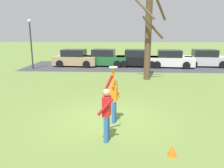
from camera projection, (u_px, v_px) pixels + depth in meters
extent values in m
plane|color=olive|center=(108.00, 119.00, 8.56)|extent=(120.00, 120.00, 0.00)
cylinder|color=#3366B7|center=(115.00, 110.00, 8.37)|extent=(0.14, 0.14, 0.82)
cylinder|color=#3366B7|center=(114.00, 112.00, 8.12)|extent=(0.14, 0.14, 0.82)
cube|color=orange|center=(114.00, 93.00, 8.08)|extent=(0.26, 0.38, 0.60)
sphere|color=tan|center=(114.00, 82.00, 7.99)|extent=(0.23, 0.23, 0.23)
cylinder|color=orange|center=(115.00, 90.00, 8.29)|extent=(0.49, 0.14, 0.57)
cylinder|color=orange|center=(113.00, 77.00, 7.72)|extent=(0.09, 0.09, 0.66)
cylinder|color=#3366B7|center=(106.00, 130.00, 6.70)|extent=(0.14, 0.14, 0.82)
cylinder|color=#3366B7|center=(108.00, 126.00, 6.95)|extent=(0.14, 0.14, 0.82)
cube|color=red|center=(107.00, 106.00, 6.66)|extent=(0.26, 0.38, 0.60)
sphere|color=tan|center=(107.00, 93.00, 6.56)|extent=(0.23, 0.23, 0.23)
cylinder|color=red|center=(105.00, 107.00, 6.43)|extent=(0.49, 0.14, 0.57)
cylinder|color=red|center=(108.00, 85.00, 6.74)|extent=(0.36, 0.12, 0.64)
cylinder|color=white|center=(113.00, 67.00, 7.64)|extent=(0.29, 0.29, 0.02)
cube|color=tan|center=(76.00, 60.00, 21.32)|extent=(4.23, 2.13, 0.80)
cube|color=black|center=(74.00, 53.00, 21.17)|extent=(2.23, 1.81, 0.64)
cylinder|color=black|center=(91.00, 62.00, 22.08)|extent=(0.68, 0.27, 0.66)
cylinder|color=black|center=(86.00, 64.00, 20.33)|extent=(0.68, 0.27, 0.66)
cylinder|color=black|center=(66.00, 61.00, 22.42)|extent=(0.68, 0.27, 0.66)
cylinder|color=black|center=(60.00, 64.00, 20.66)|extent=(0.68, 0.27, 0.66)
cube|color=#1E6633|center=(105.00, 60.00, 21.46)|extent=(4.23, 2.13, 0.80)
cube|color=black|center=(104.00, 53.00, 21.31)|extent=(2.23, 1.81, 0.64)
cylinder|color=black|center=(119.00, 61.00, 22.22)|extent=(0.68, 0.27, 0.66)
cylinder|color=black|center=(117.00, 64.00, 20.47)|extent=(0.68, 0.27, 0.66)
cylinder|color=black|center=(94.00, 61.00, 22.56)|extent=(0.68, 0.27, 0.66)
cylinder|color=black|center=(90.00, 64.00, 20.80)|extent=(0.68, 0.27, 0.66)
cube|color=black|center=(138.00, 61.00, 21.13)|extent=(4.23, 2.13, 0.80)
cube|color=black|center=(136.00, 53.00, 20.99)|extent=(2.23, 1.81, 0.64)
cylinder|color=black|center=(151.00, 62.00, 21.90)|extent=(0.68, 0.27, 0.66)
cylinder|color=black|center=(152.00, 65.00, 20.14)|extent=(0.68, 0.27, 0.66)
cylinder|color=black|center=(125.00, 61.00, 22.23)|extent=(0.68, 0.27, 0.66)
cylinder|color=black|center=(124.00, 64.00, 20.48)|extent=(0.68, 0.27, 0.66)
cube|color=white|center=(171.00, 61.00, 20.67)|extent=(4.23, 2.13, 0.80)
cube|color=black|center=(169.00, 53.00, 20.52)|extent=(2.23, 1.81, 0.64)
cylinder|color=black|center=(183.00, 63.00, 21.43)|extent=(0.68, 0.27, 0.66)
cylinder|color=black|center=(186.00, 65.00, 19.67)|extent=(0.68, 0.27, 0.66)
cylinder|color=black|center=(156.00, 62.00, 21.76)|extent=(0.68, 0.27, 0.66)
cylinder|color=black|center=(157.00, 65.00, 20.01)|extent=(0.68, 0.27, 0.66)
cube|color=#BCBCC1|center=(206.00, 61.00, 21.11)|extent=(4.23, 2.13, 0.80)
cube|color=black|center=(205.00, 53.00, 20.96)|extent=(2.23, 1.81, 0.64)
cylinder|color=black|center=(216.00, 62.00, 21.87)|extent=(0.68, 0.27, 0.66)
cylinder|color=black|center=(223.00, 65.00, 20.11)|extent=(0.68, 0.27, 0.66)
cylinder|color=black|center=(190.00, 61.00, 22.20)|extent=(0.68, 0.27, 0.66)
cylinder|color=black|center=(194.00, 64.00, 20.45)|extent=(0.68, 0.27, 0.66)
cube|color=#38383D|center=(138.00, 66.00, 21.27)|extent=(21.14, 6.40, 0.01)
cylinder|color=brown|center=(148.00, 34.00, 14.88)|extent=(0.44, 0.44, 6.21)
cylinder|color=brown|center=(159.00, 4.00, 13.93)|extent=(1.23, 1.28, 1.91)
cylinder|color=brown|center=(153.00, 27.00, 14.12)|extent=(1.50, 0.60, 1.47)
cylinder|color=brown|center=(144.00, 8.00, 13.91)|extent=(1.45, 1.01, 1.51)
cylinder|color=#2D2D33|center=(31.00, 46.00, 19.34)|extent=(0.12, 0.12, 4.00)
sphere|color=silver|center=(29.00, 21.00, 18.85)|extent=(0.28, 0.28, 0.28)
cone|color=orange|center=(172.00, 150.00, 6.02)|extent=(0.26, 0.26, 0.32)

